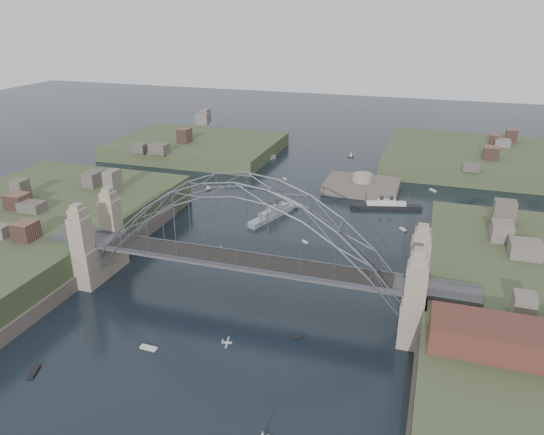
{
  "coord_description": "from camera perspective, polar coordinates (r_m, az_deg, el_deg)",
  "views": [
    {
      "loc": [
        31.73,
        -80.39,
        52.5
      ],
      "look_at": [
        0.0,
        18.0,
        10.0
      ],
      "focal_mm": 34.17,
      "sensor_mm": 36.0,
      "label": 1
    }
  ],
  "objects": [
    {
      "name": "small_boat_l",
      "position": [
        137.44,
        -14.29,
        -0.77
      ],
      "size": [
        2.79,
        2.8,
        0.45
      ],
      "color": "silver",
      "rests_on": "ground"
    },
    {
      "name": "bridge",
      "position": [
        95.3,
        -3.33,
        -2.62
      ],
      "size": [
        84.0,
        13.8,
        24.6
      ],
      "color": "#474749",
      "rests_on": "ground"
    },
    {
      "name": "small_boat_a",
      "position": [
        119.02,
        -5.65,
        -3.49
      ],
      "size": [
        2.25,
        2.37,
        2.38
      ],
      "color": "silver",
      "rests_on": "ground"
    },
    {
      "name": "ocean_liner",
      "position": [
        147.44,
        12.44,
        1.25
      ],
      "size": [
        19.6,
        7.53,
        4.8
      ],
      "color": "black",
      "rests_on": "ground"
    },
    {
      "name": "shore_west",
      "position": [
        130.17,
        -27.53,
        -3.19
      ],
      "size": [
        50.5,
        90.0,
        12.0
      ],
      "color": "#3C482A",
      "rests_on": "ground"
    },
    {
      "name": "small_boat_b",
      "position": [
        123.8,
        3.63,
        -2.72
      ],
      "size": [
        1.79,
        1.66,
        0.45
      ],
      "color": "silver",
      "rests_on": "ground"
    },
    {
      "name": "headland_ne",
      "position": [
        198.14,
        22.61,
        5.47
      ],
      "size": [
        70.0,
        55.0,
        9.5
      ],
      "primitive_type": "cube",
      "color": "#3C482A",
      "rests_on": "ground"
    },
    {
      "name": "wharf_shed",
      "position": [
        79.78,
        24.26,
        -12.09
      ],
      "size": [
        20.0,
        8.0,
        4.0
      ],
      "primitive_type": "cube",
      "color": "#592D26",
      "rests_on": "shore_east"
    },
    {
      "name": "ground",
      "position": [
        101.12,
        -3.17,
        -8.97
      ],
      "size": [
        500.0,
        500.0,
        0.0
      ],
      "primitive_type": "plane",
      "color": "black",
      "rests_on": "ground"
    },
    {
      "name": "small_boat_i",
      "position": [
        106.8,
        12.85,
        -7.54
      ],
      "size": [
        1.03,
        2.15,
        1.43
      ],
      "color": "silver",
      "rests_on": "ground"
    },
    {
      "name": "small_boat_e",
      "position": [
        160.78,
        -6.99,
        3.22
      ],
      "size": [
        1.55,
        3.53,
        1.43
      ],
      "color": "silver",
      "rests_on": "ground"
    },
    {
      "name": "naval_cruiser_near",
      "position": [
        138.26,
        0.21,
        0.45
      ],
      "size": [
        8.91,
        19.91,
        6.03
      ],
      "color": "gray",
      "rests_on": "ground"
    },
    {
      "name": "headland_nw",
      "position": [
        202.45,
        -8.22,
        7.23
      ],
      "size": [
        60.0,
        45.0,
        9.0
      ],
      "primitive_type": "cube",
      "color": "#3C482A",
      "rests_on": "ground"
    },
    {
      "name": "small_boat_h",
      "position": [
        168.75,
        1.43,
        4.27
      ],
      "size": [
        1.77,
        1.69,
        0.45
      ],
      "color": "silver",
      "rests_on": "ground"
    },
    {
      "name": "small_boat_f",
      "position": [
        143.7,
        2.59,
        0.96
      ],
      "size": [
        1.79,
        0.94,
        0.45
      ],
      "color": "silver",
      "rests_on": "ground"
    },
    {
      "name": "small_boat_k",
      "position": [
        195.99,
        8.7,
        6.83
      ],
      "size": [
        2.13,
        1.12,
        2.38
      ],
      "color": "silver",
      "rests_on": "ground"
    },
    {
      "name": "small_boat_m",
      "position": [
        90.45,
        2.86,
        -13.05
      ],
      "size": [
        1.94,
        1.73,
        0.45
      ],
      "color": "silver",
      "rests_on": "ground"
    },
    {
      "name": "naval_cruiser_far",
      "position": [
        187.34,
        -1.36,
        6.33
      ],
      "size": [
        7.78,
        15.75,
        5.41
      ],
      "color": "gray",
      "rests_on": "ground"
    },
    {
      "name": "fort_island",
      "position": [
        160.62,
        9.83,
        2.8
      ],
      "size": [
        22.0,
        16.0,
        9.4
      ],
      "color": "#534942",
      "rests_on": "ground"
    },
    {
      "name": "small_boat_c",
      "position": [
        90.25,
        -13.44,
        -13.82
      ],
      "size": [
        2.94,
        1.07,
        0.45
      ],
      "color": "silver",
      "rests_on": "ground"
    },
    {
      "name": "small_boat_n",
      "position": [
        165.55,
        17.3,
        2.87
      ],
      "size": [
        2.26,
        2.59,
        0.45
      ],
      "color": "silver",
      "rests_on": "ground"
    },
    {
      "name": "aeroplane",
      "position": [
        78.01,
        -5.08,
        -13.54
      ],
      "size": [
        1.55,
        2.77,
        0.41
      ],
      "color": "silver"
    },
    {
      "name": "small_boat_d",
      "position": [
        134.51,
        14.26,
        -1.29
      ],
      "size": [
        2.1,
        2.22,
        0.45
      ],
      "color": "silver",
      "rests_on": "ground"
    },
    {
      "name": "small_boat_j",
      "position": [
        90.96,
        -24.79,
        -15.19
      ],
      "size": [
        1.97,
        3.23,
        0.45
      ],
      "color": "silver",
      "rests_on": "ground"
    }
  ]
}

